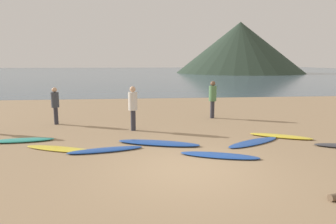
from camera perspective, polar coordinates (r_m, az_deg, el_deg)
name	(u,v)px	position (r m, az deg, el deg)	size (l,w,h in m)	color
ground_plane	(159,109)	(17.27, -1.80, 0.52)	(120.00, 120.00, 0.20)	#997C5B
ocean_water	(142,72)	(71.36, -4.90, 7.52)	(140.00, 100.00, 0.01)	#475B6B
headland_hill	(240,48)	(70.07, 13.44, 11.79)	(28.08, 28.08, 11.09)	#28382B
surfboard_1	(21,140)	(11.13, -26.07, -4.83)	(2.08, 0.51, 0.09)	teal
surfboard_2	(62,149)	(9.64, -19.49, -6.64)	(2.49, 0.48, 0.06)	yellow
surfboard_3	(105,150)	(9.17, -11.79, -7.05)	(2.22, 0.46, 0.08)	#1E479E
surfboard_4	(158,143)	(9.68, -1.85, -5.89)	(2.68, 0.58, 0.10)	#1E479E
surfboard_5	(220,155)	(8.60, 9.76, -8.11)	(2.20, 0.51, 0.08)	#1E479E
surfboard_6	(254,142)	(10.21, 15.92, -5.53)	(2.25, 0.53, 0.07)	#1E479E
surfboard_7	(281,136)	(11.26, 20.60, -4.31)	(2.09, 0.45, 0.09)	yellow
person_0	(55,103)	(13.42, -20.62, 1.67)	(0.32, 0.32, 1.56)	#2D2D38
person_2	(133,105)	(11.50, -6.68, 1.41)	(0.34, 0.34, 1.70)	#2D2D38
person_3	(213,96)	(14.10, 8.46, 2.95)	(0.35, 0.35, 1.73)	#2D2D38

